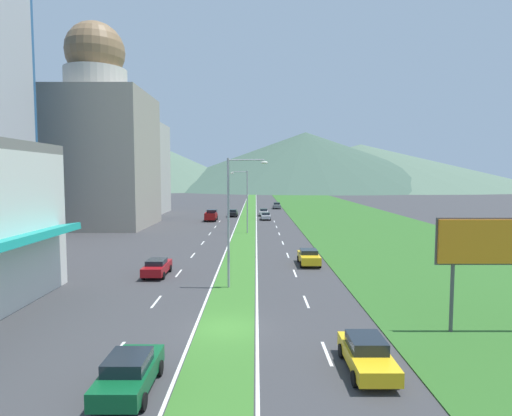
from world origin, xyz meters
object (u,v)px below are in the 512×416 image
car_4 (311,257)px  car_8 (278,206)px  billboard_roadside (494,246)px  street_lamp_mid (247,198)px  car_5 (131,373)px  car_7 (267,216)px  car_2 (234,213)px  street_lamp_near (234,214)px  car_0 (369,354)px  pickup_truck_0 (213,215)px  car_6 (265,212)px  car_3 (159,267)px

car_4 → car_8: size_ratio=0.88×
billboard_roadside → street_lamp_mid: bearing=109.8°
car_5 → car_7: car_5 is taller
car_2 → car_4: 48.85m
street_lamp_mid → car_8: (6.91, 46.55, -4.47)m
street_lamp_near → car_5: street_lamp_near is taller
car_0 → pickup_truck_0: bearing=-167.8°
billboard_roadside → car_0: (-7.84, -4.48, -4.03)m
car_5 → street_lamp_mid: bearing=-4.3°
car_6 → pickup_truck_0: 14.04m
street_lamp_mid → car_4: street_lamp_mid is taller
car_0 → car_7: size_ratio=1.05×
car_6 → car_2: bearing=-76.4°
car_0 → car_3: size_ratio=0.99×
car_7 → car_2: bearing=-133.9°
car_7 → pickup_truck_0: pickup_truck_0 is taller
car_4 → pickup_truck_0: 41.90m
car_0 → car_7: bearing=-177.3°
street_lamp_near → car_8: bearing=84.7°
car_5 → car_6: 73.59m
car_4 → car_5: car_5 is taller
street_lamp_mid → car_6: street_lamp_mid is taller
car_3 → car_5: 19.81m
car_8 → car_7: bearing=-7.2°
car_3 → street_lamp_mid: bearing=-14.7°
street_lamp_near → street_lamp_mid: bearing=89.6°
billboard_roadside → car_5: 19.24m
billboard_roadside → car_6: (-11.08, 66.97, -4.01)m
car_2 → car_7: (6.77, -6.52, -0.05)m
car_2 → car_6: (6.50, 1.58, -0.00)m
car_3 → car_4: (13.56, 4.39, 0.02)m
car_6 → street_lamp_near: bearing=-3.4°
pickup_truck_0 → car_2: bearing=-23.7°
street_lamp_mid → billboard_roadside: 42.17m
car_7 → car_3: bearing=-12.8°
street_lamp_mid → car_0: 44.85m
street_lamp_near → car_6: 58.12m
billboard_roadside → car_2: size_ratio=1.35×
street_lamp_near → car_5: bearing=-101.9°
car_4 → car_5: bearing=-22.9°
street_lamp_mid → pickup_truck_0: 19.34m
car_6 → pickup_truck_0: size_ratio=0.74×
car_5 → pickup_truck_0: 63.63m
car_2 → car_4: car_2 is taller
car_0 → pickup_truck_0: 63.12m
car_8 → pickup_truck_0: pickup_truck_0 is taller
billboard_roadside → pickup_truck_0: size_ratio=1.17×
car_0 → car_5: (-9.89, -1.84, 0.04)m
billboard_roadside → pickup_truck_0: bearing=110.3°
car_4 → car_8: bearing=179.8°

